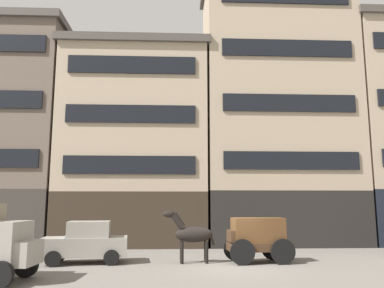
{
  "coord_description": "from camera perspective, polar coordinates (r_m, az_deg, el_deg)",
  "views": [
    {
      "loc": [
        -2.47,
        -16.52,
        2.61
      ],
      "look_at": [
        -1.63,
        1.8,
        5.47
      ],
      "focal_mm": 35.88,
      "sensor_mm": 36.0,
      "label": 1
    }
  ],
  "objects": [
    {
      "name": "sedan_light",
      "position": [
        18.29,
        -15.48,
        -13.88
      ],
      "size": [
        3.86,
        2.21,
        1.83
      ],
      "color": "gray",
      "rests_on": "ground_plane"
    },
    {
      "name": "building_center_left",
      "position": [
        25.98,
        -8.49,
        0.17
      ],
      "size": [
        9.86,
        5.66,
        13.21
      ],
      "color": "#33281E",
      "rests_on": "ground_plane"
    },
    {
      "name": "ground_plane",
      "position": [
        16.91,
        6.09,
        -17.7
      ],
      "size": [
        120.0,
        120.0,
        0.0
      ],
      "primitive_type": "plane",
      "color": "slate"
    },
    {
      "name": "building_far_left",
      "position": [
        28.12,
        -25.15,
        1.79
      ],
      "size": [
        7.08,
        5.66,
        14.7
      ],
      "color": "#38332D",
      "rests_on": "ground_plane"
    },
    {
      "name": "cargo_wagon",
      "position": [
        18.05,
        9.63,
        -13.4
      ],
      "size": [
        2.99,
        1.69,
        1.98
      ],
      "color": "#3D2819",
      "rests_on": "ground_plane"
    },
    {
      "name": "draft_horse",
      "position": [
        17.67,
        -0.03,
        -13.22
      ],
      "size": [
        2.35,
        0.71,
        2.3
      ],
      "color": "black",
      "rests_on": "ground_plane"
    },
    {
      "name": "building_center_right",
      "position": [
        27.31,
        12.67,
        5.35
      ],
      "size": [
        10.46,
        5.66,
        18.34
      ],
      "color": "black",
      "rests_on": "ground_plane"
    }
  ]
}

